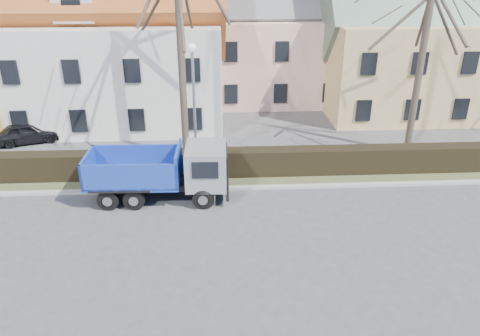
{
  "coord_description": "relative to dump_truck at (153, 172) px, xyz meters",
  "views": [
    {
      "loc": [
        -0.38,
        -14.56,
        9.93
      ],
      "look_at": [
        0.6,
        3.45,
        1.6
      ],
      "focal_mm": 35.0,
      "sensor_mm": 36.0,
      "label": 1
    }
  ],
  "objects": [
    {
      "name": "ground",
      "position": [
        3.16,
        -3.92,
        -1.27
      ],
      "size": [
        120.0,
        120.0,
        0.0
      ],
      "primitive_type": "plane",
      "color": "#444447"
    },
    {
      "name": "curb_far",
      "position": [
        3.16,
        0.68,
        -1.21
      ],
      "size": [
        80.0,
        0.3,
        0.12
      ],
      "primitive_type": "cube",
      "color": "#A2A09C",
      "rests_on": "ground"
    },
    {
      "name": "grass_strip",
      "position": [
        3.16,
        2.28,
        -1.22
      ],
      "size": [
        80.0,
        3.0,
        0.1
      ],
      "primitive_type": "cube",
      "color": "#48502D",
      "rests_on": "ground"
    },
    {
      "name": "hedge",
      "position": [
        3.16,
        2.08,
        -0.62
      ],
      "size": [
        60.0,
        0.9,
        1.3
      ],
      "primitive_type": "cube",
      "color": "black",
      "rests_on": "ground"
    },
    {
      "name": "building_white",
      "position": [
        -9.84,
        12.08,
        3.48
      ],
      "size": [
        26.8,
        10.8,
        9.5
      ],
      "primitive_type": null,
      "color": "silver",
      "rests_on": "ground"
    },
    {
      "name": "building_pink",
      "position": [
        7.16,
        16.08,
        2.73
      ],
      "size": [
        10.8,
        8.8,
        8.0
      ],
      "primitive_type": null,
      "color": "beige",
      "rests_on": "ground"
    },
    {
      "name": "building_yellow",
      "position": [
        19.16,
        13.08,
        2.98
      ],
      "size": [
        18.8,
        10.8,
        8.5
      ],
      "primitive_type": null,
      "color": "tan",
      "rests_on": "ground"
    },
    {
      "name": "tree_1",
      "position": [
        1.16,
        4.58,
        5.05
      ],
      "size": [
        9.2,
        9.2,
        12.65
      ],
      "primitive_type": null,
      "color": "#41362D",
      "rests_on": "ground"
    },
    {
      "name": "tree_2",
      "position": [
        13.16,
        4.58,
        4.23
      ],
      "size": [
        8.0,
        8.0,
        11.0
      ],
      "primitive_type": null,
      "color": "#41362D",
      "rests_on": "ground"
    },
    {
      "name": "dump_truck",
      "position": [
        0.0,
        0.0,
        0.0
      ],
      "size": [
        6.42,
        2.53,
        2.54
      ],
      "primitive_type": null,
      "rotation": [
        0.0,
        0.0,
        -0.03
      ],
      "color": "#16329A",
      "rests_on": "ground"
    },
    {
      "name": "streetlight",
      "position": [
        1.76,
        3.08,
        1.87
      ],
      "size": [
        0.49,
        0.49,
        6.29
      ],
      "primitive_type": null,
      "color": "gray",
      "rests_on": "ground"
    },
    {
      "name": "cart_frame",
      "position": [
        -2.28,
        0.13,
        -0.98
      ],
      "size": [
        0.67,
        0.42,
        0.59
      ],
      "primitive_type": null,
      "rotation": [
        0.0,
        0.0,
        0.07
      ],
      "color": "silver",
      "rests_on": "ground"
    },
    {
      "name": "parked_car_a",
      "position": [
        -7.96,
        7.17,
        -0.65
      ],
      "size": [
        3.9,
        2.57,
        1.24
      ],
      "primitive_type": "imported",
      "rotation": [
        0.0,
        0.0,
        1.9
      ],
      "color": "black",
      "rests_on": "ground"
    }
  ]
}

